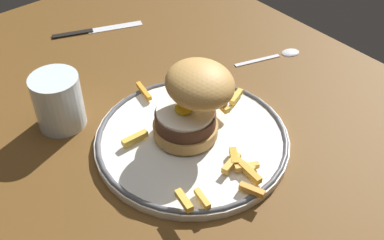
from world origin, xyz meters
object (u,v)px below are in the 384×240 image
knife (90,30)px  burger (193,101)px  water_glass (59,104)px  dinner_plate (192,139)px  spoon (284,53)px

knife → burger: bearing=-6.5°
water_glass → dinner_plate: bearing=37.3°
burger → spoon: (-6.65, 27.59, -6.96)cm
burger → knife: 37.93cm
burger → spoon: 29.22cm
burger → knife: (-37.03, 4.21, -7.06)cm
water_glass → spoon: water_glass is taller
dinner_plate → water_glass: water_glass is taller
dinner_plate → spoon: bearing=104.3°
water_glass → knife: size_ratio=0.50×
dinner_plate → spoon: 29.27cm
dinner_plate → burger: 6.55cm
knife → spoon: bearing=37.6°
burger → dinner_plate: bearing=-51.6°
dinner_plate → knife: bearing=172.5°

